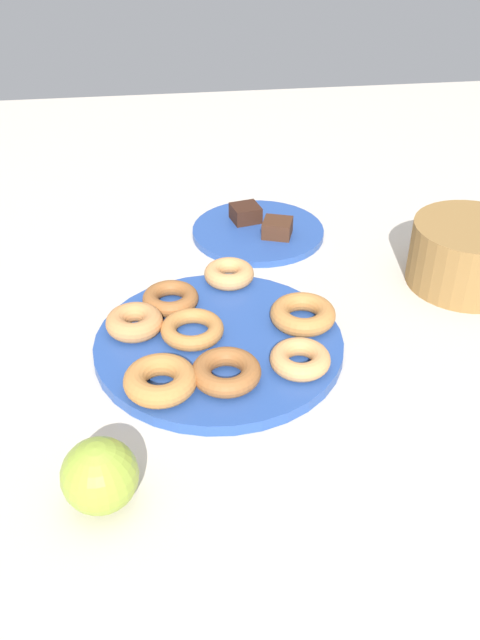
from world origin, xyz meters
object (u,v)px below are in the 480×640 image
Objects in this scene: donut_7 at (303,314)px; donut_6 at (227,372)px; donut_0 at (171,298)px; apple at (100,476)px; brownie_near at (246,213)px; donut_2 at (192,329)px; basket at (469,255)px; donut_5 at (229,274)px; donut_1 at (160,380)px; donut_3 at (134,322)px; donut_4 at (300,359)px; cake_plate at (258,232)px; brownie_far at (277,228)px; donut_plate at (219,344)px.

donut_6 is at bearing -47.40° from donut_7.
apple reaches higher than donut_0.
donut_6 is 1.83× the size of brownie_near.
brownie_near is (-0.35, 0.13, -0.00)m from donut_2.
donut_6 is 0.17m from donut_7.
basket is at bearing 123.69° from apple.
apple is (0.41, -0.19, 0.01)m from donut_5.
donut_5 is at bearing 154.52° from donut_1.
donut_5 is (-0.06, 0.10, 0.00)m from donut_0.
donut_3 is 1.01× the size of donut_4.
brownie_far is at bearing 45.00° from cake_plate.
donut_7 reaches higher than donut_4.
donut_3 reaches higher than donut_5.
donut_3 is at bearing -43.99° from brownie_far.
basket reaches higher than donut_6.
donut_4 is at bearing 16.34° from donut_5.
donut_plate is 3.69× the size of donut_7.
donut_3 is at bearing -52.42° from donut_5.
donut_plate is at bearing -73.37° from basket.
cake_plate is (-0.29, 0.22, -0.03)m from donut_3.
donut_0 is 0.31m from brownie_near.
donut_3 is (-0.04, -0.12, 0.02)m from donut_plate.
donut_3 reaches higher than cake_plate.
basket is 0.68m from apple.
donut_2 is at bearing -159.89° from donut_6.
donut_plate is 0.09m from donut_6.
brownie_far is at bearing 160.64° from donut_6.
donut_6 reaches higher than donut_0.
donut_5 is at bearing 153.44° from donut_2.
donut_2 is 0.98× the size of donut_6.
donut_7 is at bearing 5.82° from brownie_near.
donut_plate is 1.47× the size of cake_plate.
donut_7 is at bearing 3.15° from cake_plate.
donut_0 is 1.69× the size of brownie_near.
brownie_far is (-0.20, 0.20, -0.00)m from donut_0.
brownie_near is at bearing 166.14° from donut_plate.
donut_3 is 0.44× the size of basket.
donut_1 is 0.12m from donut_2.
apple is (0.38, -0.57, -0.01)m from basket.
brownie_near is (-0.04, -0.02, 0.02)m from cake_plate.
donut_3 is 0.86× the size of donut_7.
donut_5 reaches higher than donut_plate.
donut_0 is at bearing -146.95° from donut_plate.
basket is (-0.09, 0.53, 0.02)m from donut_3.
donut_3 is (-0.02, -0.08, 0.00)m from donut_2.
brownie_near is 0.40m from basket.
donut_6 is (0.13, 0.12, -0.00)m from donut_3.
donut_1 is 0.54m from basket.
donut_4 is at bearing 43.50° from donut_0.
brownie_far reaches higher than cake_plate.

